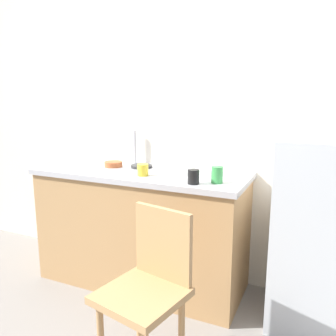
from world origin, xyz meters
TOP-DOWN VIEW (x-y plane):
  - ground_plane at (0.00, 0.00)m, footprint 8.00×8.00m
  - back_wall at (0.00, 1.00)m, footprint 4.80×0.10m
  - cabinet_base at (-0.13, 0.65)m, footprint 1.59×0.60m
  - countertop at (-0.13, 0.65)m, footprint 1.63×0.64m
  - faucet at (-0.32, 0.90)m, footprint 0.02×0.02m
  - refrigerator at (1.16, 0.67)m, footprint 0.58×0.56m
  - chair at (0.34, -0.15)m, footprint 0.48×0.48m
  - dish_tray at (0.29, 0.73)m, footprint 0.28×0.20m
  - terracotta_bowl at (-0.40, 0.69)m, footprint 0.14×0.14m
  - hotplate at (-0.18, 0.75)m, footprint 0.17×0.17m
  - cup_yellow at (-0.04, 0.50)m, footprint 0.08×0.08m
  - cup_green at (0.50, 0.52)m, footprint 0.08×0.08m
  - cup_black at (0.37, 0.43)m, footprint 0.08×0.08m

SIDE VIEW (x-z plane):
  - ground_plane at x=0.00m, z-range 0.00..0.00m
  - cabinet_base at x=-0.13m, z-range 0.00..0.88m
  - chair at x=0.34m, z-range 0.05..0.94m
  - refrigerator at x=1.16m, z-range 0.00..1.22m
  - countertop at x=-0.13m, z-range 0.88..0.92m
  - hotplate at x=-0.18m, z-range 0.92..0.94m
  - terracotta_bowl at x=-0.40m, z-range 0.92..0.96m
  - dish_tray at x=0.29m, z-range 0.92..0.97m
  - cup_yellow at x=-0.04m, z-range 0.92..1.00m
  - cup_black at x=0.37m, z-range 0.92..1.01m
  - cup_green at x=0.50m, z-range 0.92..1.02m
  - faucet at x=-0.32m, z-range 0.92..1.19m
  - back_wall at x=0.00m, z-range 0.00..2.56m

